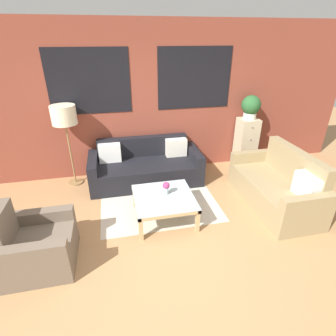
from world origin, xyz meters
TOP-DOWN VIEW (x-y plane):
  - ground_plane at (0.00, 0.00)m, footprint 16.00×16.00m
  - wall_back_brick at (0.00, 2.44)m, footprint 8.40×0.09m
  - rug at (0.01, 1.26)m, footprint 1.91×1.68m
  - couch_dark at (-0.09, 1.95)m, footprint 2.05×0.88m
  - settee_vintage at (1.89, 0.71)m, footprint 0.80×1.68m
  - armchair_corner at (-1.66, 0.15)m, footprint 0.80×0.78m
  - coffee_table at (0.01, 0.71)m, footprint 0.87×0.87m
  - floor_lamp at (-1.42, 2.14)m, footprint 0.42×0.42m
  - drawer_cabinet at (2.06, 2.18)m, footprint 0.39×0.37m
  - potted_plant at (2.06, 2.18)m, footprint 0.37×0.37m
  - flower_vase at (0.06, 0.77)m, footprint 0.11×0.11m

SIDE VIEW (x-z plane):
  - ground_plane at x=0.00m, z-range 0.00..0.00m
  - rug at x=0.01m, z-range 0.00..0.00m
  - armchair_corner at x=-1.66m, z-range -0.14..0.70m
  - couch_dark at x=-0.09m, z-range -0.11..0.67m
  - settee_vintage at x=1.89m, z-range -0.15..0.77m
  - coffee_table at x=0.01m, z-range 0.14..0.53m
  - drawer_cabinet at x=2.06m, z-range 0.00..1.02m
  - flower_vase at x=0.06m, z-range 0.41..0.61m
  - floor_lamp at x=-1.42m, z-range 0.53..2.01m
  - potted_plant at x=2.06m, z-range 1.04..1.51m
  - wall_back_brick at x=0.00m, z-range 0.01..2.81m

